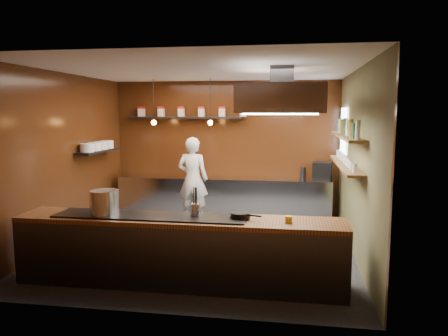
% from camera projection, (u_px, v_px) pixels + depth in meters
% --- Properties ---
extents(floor, '(5.00, 5.00, 0.00)m').
position_uv_depth(floor, '(204.00, 248.00, 7.49)').
color(floor, black).
rests_on(floor, ground).
extents(back_wall, '(5.00, 0.00, 5.00)m').
position_uv_depth(back_wall, '(226.00, 149.00, 9.75)').
color(back_wall, '#331709').
rests_on(back_wall, ground).
extents(left_wall, '(0.00, 5.00, 5.00)m').
position_uv_depth(left_wall, '(64.00, 159.00, 7.69)').
color(left_wall, '#331709').
rests_on(left_wall, ground).
extents(right_wall, '(0.00, 5.00, 5.00)m').
position_uv_depth(right_wall, '(358.00, 164.00, 6.91)').
color(right_wall, brown).
rests_on(right_wall, ground).
extents(ceiling, '(5.00, 5.00, 0.00)m').
position_uv_depth(ceiling, '(203.00, 70.00, 7.11)').
color(ceiling, silver).
rests_on(ceiling, back_wall).
extents(window_pane, '(0.00, 1.00, 1.00)m').
position_uv_depth(window_pane, '(343.00, 134.00, 8.53)').
color(window_pane, white).
rests_on(window_pane, right_wall).
extents(prep_counter, '(4.60, 0.65, 0.90)m').
position_uv_depth(prep_counter, '(224.00, 198.00, 9.56)').
color(prep_counter, silver).
rests_on(prep_counter, floor).
extents(pass_counter, '(4.40, 0.72, 0.94)m').
position_uv_depth(pass_counter, '(179.00, 251.00, 5.86)').
color(pass_counter, '#38383D').
rests_on(pass_counter, floor).
extents(tin_shelf, '(2.60, 0.26, 0.04)m').
position_uv_depth(tin_shelf, '(185.00, 117.00, 9.66)').
color(tin_shelf, black).
rests_on(tin_shelf, back_wall).
extents(plate_shelf, '(0.30, 1.40, 0.04)m').
position_uv_depth(plate_shelf, '(98.00, 151.00, 8.64)').
color(plate_shelf, black).
rests_on(plate_shelf, left_wall).
extents(bottle_shelf_upper, '(0.26, 2.80, 0.04)m').
position_uv_depth(bottle_shelf_upper, '(346.00, 136.00, 7.18)').
color(bottle_shelf_upper, brown).
rests_on(bottle_shelf_upper, right_wall).
extents(bottle_shelf_lower, '(0.26, 2.80, 0.04)m').
position_uv_depth(bottle_shelf_lower, '(345.00, 165.00, 7.24)').
color(bottle_shelf_lower, brown).
rests_on(bottle_shelf_lower, right_wall).
extents(extractor_hood, '(1.20, 2.00, 0.72)m').
position_uv_depth(extractor_hood, '(282.00, 99.00, 6.58)').
color(extractor_hood, '#38383D').
rests_on(extractor_hood, ceiling).
extents(pendant_left, '(0.10, 0.10, 0.95)m').
position_uv_depth(pendant_left, '(154.00, 120.00, 9.10)').
color(pendant_left, black).
rests_on(pendant_left, ceiling).
extents(pendant_right, '(0.10, 0.10, 0.95)m').
position_uv_depth(pendant_right, '(210.00, 120.00, 8.91)').
color(pendant_right, black).
rests_on(pendant_right, ceiling).
extents(storage_tins, '(2.43, 0.13, 0.22)m').
position_uv_depth(storage_tins, '(191.00, 111.00, 9.62)').
color(storage_tins, beige).
rests_on(storage_tins, tin_shelf).
extents(plate_stacks, '(0.26, 1.16, 0.16)m').
position_uv_depth(plate_stacks, '(98.00, 146.00, 8.62)').
color(plate_stacks, white).
rests_on(plate_stacks, plate_shelf).
extents(bottles, '(0.06, 2.66, 0.24)m').
position_uv_depth(bottles, '(346.00, 128.00, 7.16)').
color(bottles, silver).
rests_on(bottles, bottle_shelf_upper).
extents(wine_glasses, '(0.07, 2.37, 0.13)m').
position_uv_depth(wine_glasses, '(345.00, 160.00, 7.23)').
color(wine_glasses, silver).
rests_on(wine_glasses, bottle_shelf_lower).
extents(stockpot_large, '(0.36, 0.36, 0.33)m').
position_uv_depth(stockpot_large, '(103.00, 203.00, 5.87)').
color(stockpot_large, '#B2B4B9').
rests_on(stockpot_large, pass_counter).
extents(stockpot_small, '(0.33, 0.33, 0.31)m').
position_uv_depth(stockpot_small, '(107.00, 201.00, 6.03)').
color(stockpot_small, silver).
rests_on(stockpot_small, pass_counter).
extents(utensil_crock, '(0.16, 0.16, 0.16)m').
position_uv_depth(utensil_crock, '(195.00, 210.00, 5.83)').
color(utensil_crock, silver).
rests_on(utensil_crock, pass_counter).
extents(frying_pan, '(0.42, 0.27, 0.07)m').
position_uv_depth(frying_pan, '(240.00, 215.00, 5.71)').
color(frying_pan, black).
rests_on(frying_pan, pass_counter).
extents(butter_jar, '(0.10, 0.10, 0.09)m').
position_uv_depth(butter_jar, '(289.00, 219.00, 5.53)').
color(butter_jar, yellow).
rests_on(butter_jar, pass_counter).
extents(espresso_machine, '(0.44, 0.42, 0.38)m').
position_uv_depth(espresso_machine, '(322.00, 171.00, 9.11)').
color(espresso_machine, black).
rests_on(espresso_machine, prep_counter).
extents(chef, '(0.69, 0.48, 1.80)m').
position_uv_depth(chef, '(193.00, 179.00, 9.28)').
color(chef, white).
rests_on(chef, floor).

